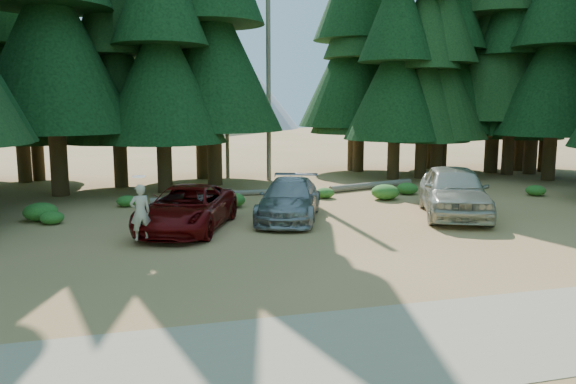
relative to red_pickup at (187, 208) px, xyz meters
name	(u,v)px	position (x,y,z in m)	size (l,w,h in m)	color
ground	(356,246)	(4.53, -3.41, -0.72)	(160.00, 160.00, 0.00)	olive
gravel_strip	(492,333)	(4.53, -9.91, -0.71)	(26.00, 3.50, 0.01)	tan
forest_belt_north	(253,179)	(4.53, 11.59, -0.72)	(36.00, 7.00, 22.00)	black
snag_front	(268,67)	(5.33, 11.09, 5.28)	(0.24, 0.24, 12.00)	#6A6454
snag_back	(226,87)	(3.33, 12.59, 4.28)	(0.20, 0.20, 10.00)	#6A6454
mountain_peak	(154,54)	(1.94, 84.82, 11.99)	(48.00, 50.00, 28.00)	#919398
red_pickup	(187,208)	(0.00, 0.00, 0.00)	(2.37, 5.15, 1.43)	#610809
silver_minivan_center	(289,199)	(3.68, 0.80, 0.00)	(2.00, 4.92, 1.43)	gray
silver_minivan_right	(454,191)	(9.64, -0.18, 0.22)	(2.20, 5.47, 1.86)	#BAB7A5
frisbee_player	(140,212)	(-1.47, -1.97, 0.32)	(0.67, 0.53, 1.83)	beige
log_left	(196,199)	(0.81, 5.23, -0.58)	(0.27, 0.27, 3.81)	#6A6454
log_mid	(256,192)	(3.61, 6.31, -0.59)	(0.25, 0.25, 3.08)	#6A6454
log_right	(372,185)	(9.44, 6.77, -0.56)	(0.32, 0.32, 4.99)	#6A6454
shrub_far_left	(40,212)	(-4.87, 2.80, -0.39)	(1.16, 1.16, 0.64)	#1B5D1E
shrub_left	(127,201)	(-1.97, 4.87, -0.49)	(0.81, 0.81, 0.45)	#1B5D1E
shrub_center_left	(232,200)	(2.06, 3.61, -0.42)	(1.07, 1.07, 0.59)	#1B5D1E
shrub_center_right	(325,193)	(6.37, 4.78, -0.49)	(0.82, 0.82, 0.45)	#1B5D1E
shrub_right	(407,189)	(10.31, 4.78, -0.45)	(0.97, 0.97, 0.53)	#1B5D1E
shrub_far_right	(385,192)	(8.74, 3.73, -0.39)	(1.19, 1.19, 0.66)	#1B5D1E
shrub_edge_west	(52,218)	(-4.40, 2.09, -0.49)	(0.80, 0.80, 0.44)	#1B5D1E
shrub_edge_east	(536,190)	(15.71, 2.92, -0.48)	(0.86, 0.86, 0.47)	#1B5D1E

